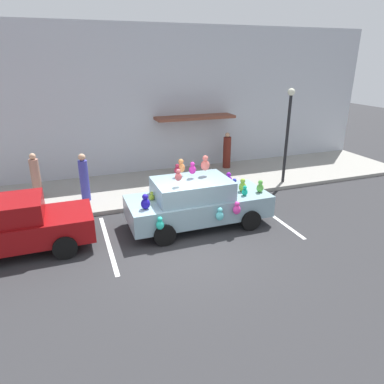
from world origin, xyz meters
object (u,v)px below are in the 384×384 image
Objects in this scene: street_lamp_post at (288,126)px; parked_sedan_behind at (7,227)px; teddy_bear_on_sidewalk at (207,180)px; pedestrian_near_shopfront at (84,179)px; pedestrian_by_lamp at (36,177)px; plush_covered_car at (197,201)px; pedestrian_walking_past at (227,152)px.

parked_sedan_behind is at bearing -168.22° from street_lamp_post.
pedestrian_near_shopfront reaches higher than teddy_bear_on_sidewalk.
plush_covered_car is at bearing -38.91° from pedestrian_by_lamp.
pedestrian_by_lamp is at bearing 151.25° from pedestrian_near_shopfront.
pedestrian_by_lamp is at bearing -172.73° from pedestrian_walking_past.
pedestrian_walking_past reaches higher than teddy_bear_on_sidewalk.
street_lamp_post reaches higher than pedestrian_walking_past.
street_lamp_post is at bearing -63.71° from pedestrian_walking_past.
plush_covered_car is at bearing -1.54° from parked_sedan_behind.
pedestrian_near_shopfront reaches higher than pedestrian_by_lamp.
teddy_bear_on_sidewalk is 3.20m from pedestrian_walking_past.
parked_sedan_behind is (-5.42, 0.15, -0.02)m from plush_covered_car.
pedestrian_walking_past is at bearing 50.37° from teddy_bear_on_sidewalk.
plush_covered_car is 2.64× the size of pedestrian_by_lamp.
parked_sedan_behind is 10.05m from pedestrian_walking_past.
street_lamp_post is 9.85m from pedestrian_by_lamp.
plush_covered_car is 6.02m from pedestrian_walking_past.
teddy_bear_on_sidewalk is (1.37, 2.52, -0.28)m from plush_covered_car.
street_lamp_post is 8.11m from pedestrian_near_shopfront.
parked_sedan_behind is at bearing -160.72° from teddy_bear_on_sidewalk.
pedestrian_near_shopfront is at bearing -28.75° from pedestrian_by_lamp.
street_lamp_post reaches higher than teddy_bear_on_sidewalk.
plush_covered_car is 5.51m from street_lamp_post.
street_lamp_post is 2.24× the size of pedestrian_by_lamp.
plush_covered_car reaches higher than teddy_bear_on_sidewalk.
pedestrian_near_shopfront is (-7.93, 0.74, -1.50)m from street_lamp_post.
parked_sedan_behind is 5.32× the size of teddy_bear_on_sidewalk.
teddy_bear_on_sidewalk is at bearing 61.43° from plush_covered_car.
pedestrian_walking_past is (-1.34, 2.70, -1.56)m from street_lamp_post.
pedestrian_walking_past is at bearing 28.67° from parked_sedan_behind.
pedestrian_near_shopfront is at bearing 174.64° from street_lamp_post.
pedestrian_walking_past is (8.82, 4.82, 0.13)m from parked_sedan_behind.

